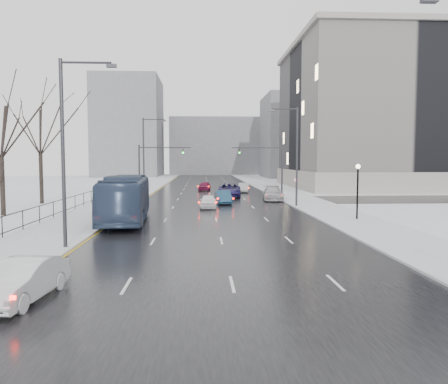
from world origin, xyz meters
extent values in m
cube|color=black|center=(0.00, 60.00, 0.02)|extent=(16.00, 150.00, 0.04)
cube|color=black|center=(0.00, 48.00, 0.02)|extent=(130.00, 10.00, 0.04)
cube|color=silver|center=(-10.50, 60.00, 0.08)|extent=(5.00, 150.00, 0.16)
cube|color=silver|center=(10.50, 60.00, 0.08)|extent=(5.00, 150.00, 0.16)
cube|color=white|center=(-20.00, 60.00, 0.06)|extent=(14.00, 150.00, 0.12)
cube|color=black|center=(-13.00, 30.00, 1.41)|extent=(0.04, 70.00, 0.05)
cube|color=black|center=(-13.00, 30.00, 0.41)|extent=(0.04, 70.00, 0.05)
cylinder|color=black|center=(-13.00, 30.00, 0.81)|extent=(0.06, 0.06, 1.30)
cube|color=#2D2D33|center=(5.80, 10.00, 9.65)|extent=(0.50, 0.25, 0.18)
cylinder|color=#2D2D33|center=(8.40, 40.00, 5.00)|extent=(0.20, 0.20, 10.00)
cylinder|color=#2D2D33|center=(7.10, 40.00, 9.80)|extent=(2.60, 0.12, 0.12)
cube|color=#2D2D33|center=(5.80, 40.00, 9.65)|extent=(0.50, 0.25, 0.18)
cylinder|color=#2D2D33|center=(-8.40, 20.00, 5.00)|extent=(0.20, 0.20, 10.00)
cylinder|color=#2D2D33|center=(-7.10, 20.00, 9.80)|extent=(2.60, 0.12, 0.12)
cube|color=#2D2D33|center=(-5.80, 20.00, 9.65)|extent=(0.50, 0.25, 0.18)
cylinder|color=#2D2D33|center=(-8.40, 52.00, 5.00)|extent=(0.20, 0.20, 10.00)
cylinder|color=#2D2D33|center=(-7.10, 52.00, 9.80)|extent=(2.60, 0.12, 0.12)
cube|color=#2D2D33|center=(-5.80, 52.00, 9.65)|extent=(0.50, 0.25, 0.18)
cylinder|color=black|center=(11.00, 30.00, 2.16)|extent=(0.14, 0.14, 4.00)
sphere|color=#FFE5B2|center=(11.00, 30.00, 4.26)|extent=(0.36, 0.36, 0.36)
cylinder|color=#2D2D33|center=(8.40, 48.00, 3.25)|extent=(0.20, 0.20, 6.50)
cylinder|color=#2D2D33|center=(5.40, 48.00, 6.20)|extent=(6.00, 0.12, 0.12)
imported|color=#2D2D33|center=(3.30, 48.00, 5.60)|extent=(0.15, 0.18, 0.90)
sphere|color=#19FF33|center=(3.30, 47.85, 5.60)|extent=(0.16, 0.16, 0.16)
cylinder|color=#2D2D33|center=(-8.40, 48.00, 3.25)|extent=(0.20, 0.20, 6.50)
cylinder|color=#2D2D33|center=(-5.40, 48.00, 6.20)|extent=(6.00, 0.12, 0.12)
imported|color=#2D2D33|center=(-3.30, 48.00, 5.60)|extent=(0.15, 0.18, 0.90)
sphere|color=#19FF33|center=(-3.30, 47.85, 5.60)|extent=(0.16, 0.16, 0.16)
cylinder|color=#2D2D33|center=(9.20, 44.00, 1.41)|extent=(0.06, 0.06, 2.50)
cylinder|color=white|center=(9.20, 44.00, 2.56)|extent=(0.60, 0.03, 0.60)
torus|color=#B20C0C|center=(9.20, 44.00, 2.56)|extent=(0.58, 0.06, 0.58)
cube|color=gray|center=(35.00, 72.00, 12.00)|extent=(40.00, 30.00, 24.00)
cube|color=gray|center=(35.00, 72.00, 24.40)|extent=(41.00, 31.00, 0.80)
cube|color=gray|center=(35.00, 72.00, 1.50)|extent=(40.60, 30.60, 3.00)
cube|color=slate|center=(28.00, 115.00, 11.00)|extent=(24.00, 20.00, 22.00)
cube|color=slate|center=(-22.00, 125.00, 14.00)|extent=(18.00, 22.00, 28.00)
cube|color=slate|center=(4.00, 140.00, 9.00)|extent=(30.00, 18.00, 18.00)
imported|color=silver|center=(-7.17, 11.41, 0.74)|extent=(2.02, 4.39, 1.40)
imported|color=#2E3F5B|center=(-7.00, 30.58, 1.80)|extent=(3.89, 12.86, 3.53)
imported|color=white|center=(-0.50, 39.29, 0.71)|extent=(1.75, 3.99, 1.34)
imported|color=navy|center=(1.18, 43.34, 0.75)|extent=(1.78, 4.40, 1.42)
imported|color=navy|center=(2.38, 51.93, 0.90)|extent=(3.33, 6.38, 1.72)
imported|color=#AEAEB3|center=(7.20, 47.25, 0.84)|extent=(2.76, 5.71, 1.60)
imported|color=maroon|center=(-0.68, 63.81, 0.74)|extent=(2.09, 4.25, 1.40)
imported|color=#9D9DA0|center=(4.96, 59.84, 0.72)|extent=(2.01, 4.31, 1.37)
camera|label=1|loc=(-1.15, -3.32, 4.79)|focal=35.00mm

